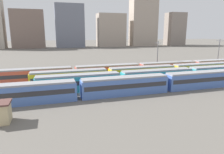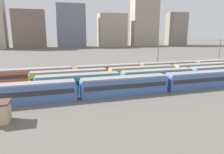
% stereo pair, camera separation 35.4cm
% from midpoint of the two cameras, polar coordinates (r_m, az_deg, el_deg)
% --- Properties ---
extents(ground_plane, '(600.00, 600.00, 0.00)m').
position_cam_midpoint_polar(ground_plane, '(46.78, -13.06, -3.27)').
color(ground_plane, '#666059').
extents(train_track_0, '(74.70, 3.06, 3.75)m').
position_cam_midpoint_polar(train_track_0, '(45.17, 14.77, -1.43)').
color(train_track_0, '#4C70BC').
rests_on(train_track_0, ground_plane).
extents(train_track_1, '(74.70, 3.06, 3.75)m').
position_cam_midpoint_polar(train_track_1, '(55.12, 21.07, 0.61)').
color(train_track_1, teal).
rests_on(train_track_1, ground_plane).
extents(train_track_2, '(93.60, 3.06, 3.75)m').
position_cam_midpoint_polar(train_track_2, '(64.06, 23.88, 1.94)').
color(train_track_2, yellow).
rests_on(train_track_2, ground_plane).
extents(train_track_3, '(74.70, 3.06, 3.75)m').
position_cam_midpoint_polar(train_track_3, '(59.03, 7.58, 2.09)').
color(train_track_3, '#BC4C38').
rests_on(train_track_3, ground_plane).
extents(catenary_pole_1, '(0.24, 3.20, 10.29)m').
position_cam_midpoint_polar(catenary_pole_1, '(79.10, 27.80, 6.16)').
color(catenary_pole_1, '#4C4C51').
rests_on(catenary_pole_1, ground_plane).
extents(catenary_pole_3, '(0.24, 3.20, 9.90)m').
position_cam_midpoint_polar(catenary_pole_3, '(64.49, 12.59, 6.00)').
color(catenary_pole_3, '#4C4C51').
rests_on(catenary_pole_3, ground_plane).
extents(distant_building_1, '(24.89, 12.29, 30.14)m').
position_cam_midpoint_polar(distant_building_1, '(179.63, -22.69, 12.38)').
color(distant_building_1, '#7A665B').
rests_on(distant_building_1, ground_plane).
extents(distant_building_2, '(23.46, 15.48, 35.57)m').
position_cam_midpoint_polar(distant_building_2, '(179.69, -11.97, 13.92)').
color(distant_building_2, slate).
rests_on(distant_building_2, ground_plane).
extents(distant_building_3, '(25.00, 12.88, 28.93)m').
position_cam_midpoint_polar(distant_building_3, '(186.61, -0.32, 13.10)').
color(distant_building_3, '#A89989').
rests_on(distant_building_3, ground_plane).
extents(distant_building_4, '(24.69, 12.34, 47.24)m').
position_cam_midpoint_polar(distant_building_4, '(198.30, 8.83, 15.57)').
color(distant_building_4, '#A89989').
rests_on(distant_building_4, ground_plane).
extents(distant_building_5, '(17.07, 13.52, 31.42)m').
position_cam_midpoint_polar(distant_building_5, '(215.22, 17.35, 12.80)').
color(distant_building_5, gray).
rests_on(distant_building_5, ground_plane).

